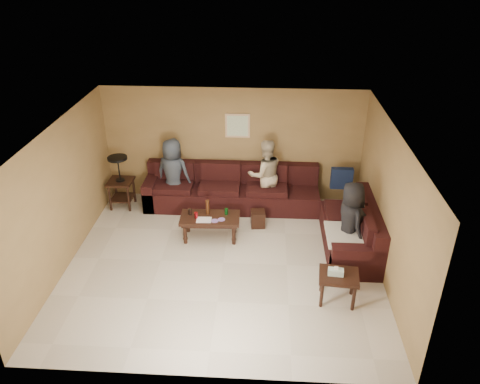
{
  "coord_description": "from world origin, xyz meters",
  "views": [
    {
      "loc": [
        0.71,
        -6.77,
        5.08
      ],
      "look_at": [
        0.25,
        0.85,
        1.0
      ],
      "focal_mm": 35.0,
      "sensor_mm": 36.0,
      "label": 1
    }
  ],
  "objects_px": {
    "side_table_right": "(338,278)",
    "person_right": "(350,222)",
    "waste_bin": "(258,219)",
    "sectional_sofa": "(270,207)",
    "coffee_table": "(210,220)",
    "end_table_left": "(120,181)",
    "person_left": "(173,173)",
    "person_middle": "(265,175)"
  },
  "relations": [
    {
      "from": "side_table_right",
      "to": "person_right",
      "type": "xyz_separation_m",
      "value": [
        0.32,
        1.18,
        0.32
      ]
    },
    {
      "from": "person_right",
      "to": "waste_bin",
      "type": "bearing_deg",
      "value": 41.25
    },
    {
      "from": "sectional_sofa",
      "to": "coffee_table",
      "type": "bearing_deg",
      "value": -148.12
    },
    {
      "from": "coffee_table",
      "to": "end_table_left",
      "type": "xyz_separation_m",
      "value": [
        -2.04,
        1.12,
        0.21
      ]
    },
    {
      "from": "end_table_left",
      "to": "person_left",
      "type": "bearing_deg",
      "value": 4.97
    },
    {
      "from": "end_table_left",
      "to": "coffee_table",
      "type": "bearing_deg",
      "value": -28.79
    },
    {
      "from": "waste_bin",
      "to": "person_middle",
      "type": "height_order",
      "value": "person_middle"
    },
    {
      "from": "coffee_table",
      "to": "person_right",
      "type": "xyz_separation_m",
      "value": [
        2.54,
        -0.49,
        0.36
      ]
    },
    {
      "from": "sectional_sofa",
      "to": "person_left",
      "type": "bearing_deg",
      "value": 166.01
    },
    {
      "from": "sectional_sofa",
      "to": "coffee_table",
      "type": "distance_m",
      "value": 1.34
    },
    {
      "from": "person_left",
      "to": "person_right",
      "type": "xyz_separation_m",
      "value": [
        3.45,
        -1.71,
        -0.01
      ]
    },
    {
      "from": "person_right",
      "to": "person_middle",
      "type": "bearing_deg",
      "value": 22.55
    },
    {
      "from": "person_middle",
      "to": "coffee_table",
      "type": "bearing_deg",
      "value": 34.07
    },
    {
      "from": "end_table_left",
      "to": "side_table_right",
      "type": "relative_size",
      "value": 1.76
    },
    {
      "from": "coffee_table",
      "to": "person_middle",
      "type": "distance_m",
      "value": 1.68
    },
    {
      "from": "sectional_sofa",
      "to": "waste_bin",
      "type": "bearing_deg",
      "value": -134.95
    },
    {
      "from": "end_table_left",
      "to": "waste_bin",
      "type": "distance_m",
      "value": 3.05
    },
    {
      "from": "side_table_right",
      "to": "person_middle",
      "type": "bearing_deg",
      "value": 111.95
    },
    {
      "from": "waste_bin",
      "to": "person_middle",
      "type": "relative_size",
      "value": 0.21
    },
    {
      "from": "end_table_left",
      "to": "person_middle",
      "type": "xyz_separation_m",
      "value": [
        3.07,
        0.15,
        0.16
      ]
    },
    {
      "from": "sectional_sofa",
      "to": "waste_bin",
      "type": "distance_m",
      "value": 0.36
    },
    {
      "from": "end_table_left",
      "to": "person_middle",
      "type": "distance_m",
      "value": 3.08
    },
    {
      "from": "waste_bin",
      "to": "person_left",
      "type": "distance_m",
      "value": 2.05
    },
    {
      "from": "person_left",
      "to": "person_middle",
      "type": "relative_size",
      "value": 0.99
    },
    {
      "from": "coffee_table",
      "to": "side_table_right",
      "type": "height_order",
      "value": "coffee_table"
    },
    {
      "from": "person_left",
      "to": "end_table_left",
      "type": "bearing_deg",
      "value": 19.55
    },
    {
      "from": "sectional_sofa",
      "to": "side_table_right",
      "type": "distance_m",
      "value": 2.62
    },
    {
      "from": "coffee_table",
      "to": "person_middle",
      "type": "height_order",
      "value": "person_middle"
    },
    {
      "from": "side_table_right",
      "to": "end_table_left",
      "type": "bearing_deg",
      "value": 146.71
    },
    {
      "from": "coffee_table",
      "to": "person_right",
      "type": "height_order",
      "value": "person_right"
    },
    {
      "from": "person_middle",
      "to": "waste_bin",
      "type": "bearing_deg",
      "value": 64.36
    },
    {
      "from": "person_middle",
      "to": "person_left",
      "type": "bearing_deg",
      "value": -15.27
    },
    {
      "from": "person_right",
      "to": "end_table_left",
      "type": "bearing_deg",
      "value": 52.66
    },
    {
      "from": "waste_bin",
      "to": "sectional_sofa",
      "type": "bearing_deg",
      "value": 45.05
    },
    {
      "from": "side_table_right",
      "to": "waste_bin",
      "type": "relative_size",
      "value": 1.99
    },
    {
      "from": "sectional_sofa",
      "to": "coffee_table",
      "type": "relative_size",
      "value": 4.06
    },
    {
      "from": "coffee_table",
      "to": "side_table_right",
      "type": "relative_size",
      "value": 1.73
    },
    {
      "from": "sectional_sofa",
      "to": "coffee_table",
      "type": "height_order",
      "value": "sectional_sofa"
    },
    {
      "from": "person_left",
      "to": "person_middle",
      "type": "xyz_separation_m",
      "value": [
        1.94,
        0.06,
        0.0
      ]
    },
    {
      "from": "coffee_table",
      "to": "end_table_left",
      "type": "distance_m",
      "value": 2.34
    },
    {
      "from": "person_middle",
      "to": "person_right",
      "type": "bearing_deg",
      "value": 113.53
    },
    {
      "from": "person_left",
      "to": "side_table_right",
      "type": "bearing_deg",
      "value": 151.81
    }
  ]
}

